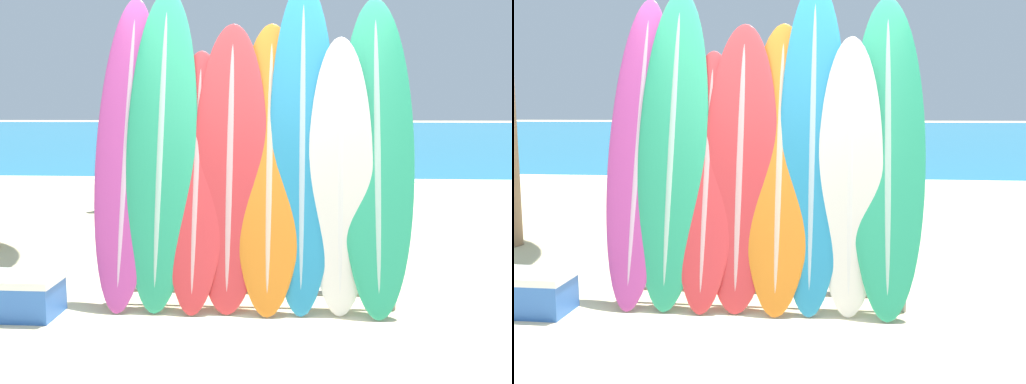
% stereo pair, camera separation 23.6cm
% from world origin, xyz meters
% --- Properties ---
extents(ground_plane, '(160.00, 160.00, 0.00)m').
position_xyz_m(ground_plane, '(0.00, 0.00, 0.00)').
color(ground_plane, beige).
extents(ocean_water, '(120.00, 60.00, 0.01)m').
position_xyz_m(ocean_water, '(0.00, 38.63, 0.00)').
color(ocean_water, teal).
rests_on(ocean_water, ground_plane).
extents(surfboard_rack, '(2.33, 0.04, 0.80)m').
position_xyz_m(surfboard_rack, '(-0.02, 0.68, 0.44)').
color(surfboard_rack, gray).
rests_on(surfboard_rack, ground_plane).
extents(surfboard_slot_0, '(0.51, 0.87, 2.51)m').
position_xyz_m(surfboard_slot_0, '(-1.02, 0.81, 1.25)').
color(surfboard_slot_0, '#B23D8E').
rests_on(surfboard_slot_0, ground_plane).
extents(surfboard_slot_1, '(0.57, 0.81, 2.56)m').
position_xyz_m(surfboard_slot_1, '(-0.73, 0.78, 1.28)').
color(surfboard_slot_1, '#289E70').
rests_on(surfboard_slot_1, ground_plane).
extents(surfboard_slot_2, '(0.49, 0.72, 2.06)m').
position_xyz_m(surfboard_slot_2, '(-0.44, 0.73, 1.03)').
color(surfboard_slot_2, red).
rests_on(surfboard_slot_2, ground_plane).
extents(surfboard_slot_3, '(0.59, 0.67, 2.26)m').
position_xyz_m(surfboard_slot_3, '(-0.17, 0.74, 1.13)').
color(surfboard_slot_3, red).
rests_on(surfboard_slot_3, ground_plane).
extents(surfboard_slot_4, '(0.56, 0.78, 2.27)m').
position_xyz_m(surfboard_slot_4, '(0.14, 0.76, 1.14)').
color(surfboard_slot_4, orange).
rests_on(surfboard_slot_4, ground_plane).
extents(surfboard_slot_5, '(0.53, 0.76, 2.61)m').
position_xyz_m(surfboard_slot_5, '(0.39, 0.79, 1.30)').
color(surfboard_slot_5, teal).
rests_on(surfboard_slot_5, ground_plane).
extents(surfboard_slot_6, '(0.50, 0.54, 2.14)m').
position_xyz_m(surfboard_slot_6, '(0.69, 0.71, 1.07)').
color(surfboard_slot_6, silver).
rests_on(surfboard_slot_6, ground_plane).
extents(surfboard_slot_7, '(0.58, 0.87, 2.48)m').
position_xyz_m(surfboard_slot_7, '(0.97, 0.79, 1.24)').
color(surfboard_slot_7, '#289E70').
rests_on(surfboard_slot_7, ground_plane).
extents(person_near_water, '(0.22, 0.28, 1.67)m').
position_xyz_m(person_near_water, '(-2.50, 5.23, 0.91)').
color(person_near_water, tan).
rests_on(person_near_water, ground_plane).
extents(person_mid_beach, '(0.30, 0.24, 1.77)m').
position_xyz_m(person_mid_beach, '(-0.57, 8.20, 0.97)').
color(person_mid_beach, tan).
rests_on(person_mid_beach, ground_plane).
extents(cooler_box, '(0.57, 0.41, 0.32)m').
position_xyz_m(cooler_box, '(-1.73, 0.33, 0.16)').
color(cooler_box, '#2D60B7').
rests_on(cooler_box, ground_plane).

